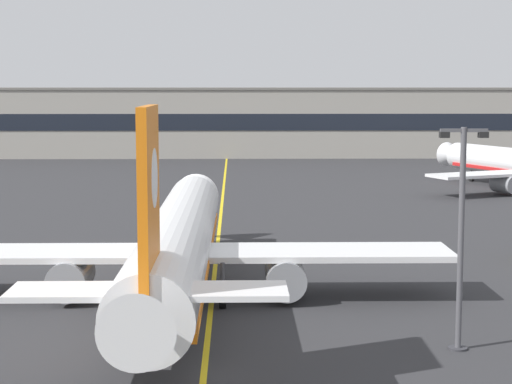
{
  "coord_description": "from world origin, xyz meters",
  "views": [
    {
      "loc": [
        1.73,
        -36.7,
        12.48
      ],
      "look_at": [
        2.62,
        11.13,
        6.68
      ],
      "focal_mm": 62.38,
      "sensor_mm": 36.0,
      "label": 1
    }
  ],
  "objects": [
    {
      "name": "ground_plane",
      "position": [
        0.0,
        0.0,
        0.0
      ],
      "size": [
        400.0,
        400.0,
        0.0
      ],
      "primitive_type": "plane",
      "color": "#2D2D30"
    },
    {
      "name": "taxiway_centreline",
      "position": [
        0.0,
        30.0,
        0.0
      ],
      "size": [
        1.26,
        180.0,
        0.01
      ],
      "primitive_type": "cube",
      "rotation": [
        0.0,
        0.0,
        0.01
      ],
      "color": "yellow",
      "rests_on": "ground"
    },
    {
      "name": "airliner_foreground",
      "position": [
        -1.83,
        13.98,
        3.37
      ],
      "size": [
        32.01,
        41.41,
        11.65
      ],
      "color": "white",
      "rests_on": "ground"
    },
    {
      "name": "apron_lamp_post",
      "position": [
        12.07,
        4.03,
        5.55
      ],
      "size": [
        2.24,
        0.9,
        10.53
      ],
      "color": "#515156",
      "rests_on": "ground"
    },
    {
      "name": "safety_cone_by_nose_gear",
      "position": [
        -1.34,
        30.5,
        0.26
      ],
      "size": [
        0.44,
        0.44,
        0.55
      ],
      "color": "orange",
      "rests_on": "ground"
    },
    {
      "name": "terminal_building",
      "position": [
        10.83,
        118.65,
        5.98
      ],
      "size": [
        160.31,
        12.4,
        11.94
      ],
      "color": "#9E998E",
      "rests_on": "ground"
    }
  ]
}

